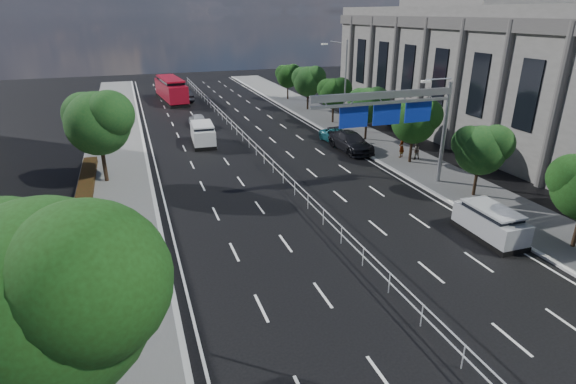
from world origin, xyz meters
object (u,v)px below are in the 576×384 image
toilet_sign (115,270)px  near_car_dark (185,95)px  pedestrian_a (402,147)px  parked_car_teal (338,136)px  near_car_silver (198,120)px  silver_minivan (490,223)px  white_minivan (203,134)px  parked_car_dark (351,142)px  overhead_gantry (398,109)px  pedestrian_b (416,150)px  red_bus (171,89)px

toilet_sign → near_car_dark: 49.11m
toilet_sign → pedestrian_a: size_ratio=2.45×
parked_car_teal → pedestrian_a: size_ratio=2.57×
near_car_silver → silver_minivan: silver_minivan is taller
white_minivan → near_car_silver: white_minivan is taller
toilet_sign → parked_car_dark: bearing=45.2°
near_car_dark → parked_car_dark: (10.82, -28.92, 0.02)m
overhead_gantry → near_car_dark: (-9.26, 38.28, -4.81)m
parked_car_dark → pedestrian_b: size_ratio=3.54×
white_minivan → parked_car_dark: (12.02, -6.39, -0.16)m
parked_car_dark → white_minivan: bearing=149.7°
white_minivan → near_car_dark: 22.56m
parked_car_dark → overhead_gantry: bearing=-101.7°
white_minivan → pedestrian_b: bearing=-31.0°
overhead_gantry → silver_minivan: size_ratio=2.41×
parked_car_teal → near_car_dark: bearing=110.0°
near_car_silver → pedestrian_a: bearing=127.9°
near_car_dark → pedestrian_b: 36.39m
toilet_sign → overhead_gantry: 20.52m
white_minivan → parked_car_teal: size_ratio=1.02×
near_car_dark → pedestrian_b: (14.52, -33.37, 0.14)m
red_bus → silver_minivan: 48.41m
red_bus → white_minivan: bearing=-94.3°
white_minivan → red_bus: bearing=94.8°
silver_minivan → pedestrian_b: (4.05, 12.96, 0.07)m
near_car_silver → red_bus: bearing=-86.9°
toilet_sign → parked_car_teal: toilet_sign is taller
toilet_sign → near_car_silver: toilet_sign is taller
overhead_gantry → parked_car_dark: overhead_gantry is taller
toilet_sign → near_car_dark: bearing=80.1°
parked_car_teal → pedestrian_b: size_ratio=2.88×
parked_car_teal → pedestrian_a: bearing=-67.0°
overhead_gantry → parked_car_dark: bearing=80.5°
toilet_sign → pedestrian_b: toilet_sign is taller
near_car_dark → silver_minivan: silver_minivan is taller
parked_car_dark → near_car_silver: bearing=126.7°
overhead_gantry → pedestrian_b: overhead_gantry is taller
parked_car_teal → pedestrian_b: bearing=-64.7°
overhead_gantry → near_car_silver: 25.80m
parked_car_dark → red_bus: bearing=110.7°
red_bus → near_car_silver: bearing=-91.2°
overhead_gantry → white_minivan: (-10.46, 15.75, -4.64)m
pedestrian_b → parked_car_teal: bearing=-56.5°
parked_car_teal → parked_car_dark: (0.00, -2.59, 0.18)m
red_bus → near_car_dark: red_bus is taller
toilet_sign → red_bus: (6.74, 48.85, -1.29)m
pedestrian_a → overhead_gantry: bearing=16.2°
toilet_sign → pedestrian_a: bearing=35.6°
overhead_gantry → near_car_silver: bearing=112.7°
toilet_sign → overhead_gantry: size_ratio=0.42×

